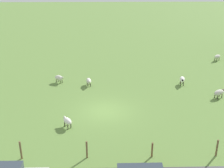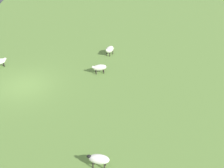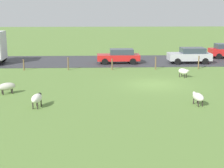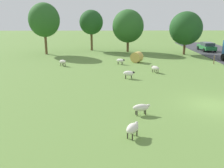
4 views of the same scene
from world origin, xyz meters
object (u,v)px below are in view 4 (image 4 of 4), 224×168
(sheep_0, at_px, (129,73))
(tree_2, at_px, (44,20))
(sheep_2, at_px, (141,108))
(car_0, at_px, (207,46))
(sheep_6, at_px, (155,68))
(sheep_4, at_px, (120,61))
(hay_bale_0, at_px, (137,57))
(tree_1, at_px, (128,26))
(tree_0, at_px, (91,22))
(sheep_5, at_px, (133,128))
(sheep_1, at_px, (63,62))
(tree_3, at_px, (186,28))

(sheep_0, distance_m, tree_2, 20.90)
(sheep_2, xyz_separation_m, car_0, (15.35, 28.61, 0.34))
(sheep_2, distance_m, sheep_6, 12.59)
(sheep_0, xyz_separation_m, sheep_4, (-0.50, 7.39, -0.05))
(hay_bale_0, bearing_deg, sheep_0, -101.69)
(hay_bale_0, xyz_separation_m, tree_1, (-0.52, 9.68, 3.66))
(sheep_0, height_order, tree_0, tree_0)
(sheep_4, xyz_separation_m, sheep_5, (-0.31, -20.10, 0.02))
(sheep_1, relative_size, hay_bale_0, 0.83)
(sheep_5, bearing_deg, sheep_2, 74.47)
(sheep_6, bearing_deg, sheep_2, -104.63)
(sheep_0, relative_size, car_0, 0.27)
(sheep_0, xyz_separation_m, tree_0, (-5.08, 20.40, 4.39))
(sheep_0, xyz_separation_m, sheep_6, (3.24, 2.61, -0.04))
(sheep_1, relative_size, sheep_5, 1.08)
(tree_0, bearing_deg, sheep_0, -76.01)
(tree_2, bearing_deg, sheep_2, -64.34)
(sheep_1, relative_size, tree_2, 0.15)
(car_0, bearing_deg, tree_2, -174.08)
(sheep_6, height_order, car_0, car_0)
(sheep_1, xyz_separation_m, sheep_4, (7.45, 0.86, -0.01))
(car_0, bearing_deg, sheep_4, -143.80)
(sheep_0, xyz_separation_m, tree_1, (1.31, 18.52, 3.82))
(sheep_6, bearing_deg, sheep_5, -104.82)
(tree_1, height_order, car_0, tree_1)
(sheep_0, relative_size, tree_0, 0.17)
(hay_bale_0, relative_size, tree_0, 0.20)
(sheep_4, relative_size, tree_1, 0.17)
(hay_bale_0, distance_m, tree_0, 14.11)
(sheep_0, bearing_deg, tree_3, 56.19)
(sheep_5, relative_size, car_0, 0.25)
(sheep_5, relative_size, tree_1, 0.16)
(sheep_0, height_order, sheep_2, sheep_0)
(sheep_1, distance_m, sheep_4, 7.50)
(sheep_1, relative_size, car_0, 0.27)
(car_0, bearing_deg, hay_bale_0, -143.12)
(sheep_5, xyz_separation_m, hay_bale_0, (2.64, 21.55, 0.19))
(sheep_1, height_order, sheep_2, sheep_1)
(sheep_1, xyz_separation_m, tree_3, (18.24, 8.84, 3.67))
(sheep_1, distance_m, tree_0, 14.84)
(sheep_4, relative_size, tree_0, 0.17)
(sheep_1, xyz_separation_m, sheep_5, (7.14, -19.24, 0.00))
(tree_1, height_order, tree_3, tree_1)
(sheep_1, distance_m, car_0, 26.49)
(sheep_6, xyz_separation_m, tree_0, (-8.32, 17.79, 4.43))
(hay_bale_0, bearing_deg, sheep_6, -77.24)
(tree_0, bearing_deg, sheep_4, -70.59)
(sheep_6, xyz_separation_m, tree_1, (-1.93, 15.91, 3.86))
(tree_3, bearing_deg, car_0, 35.65)
(sheep_5, height_order, tree_2, tree_2)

